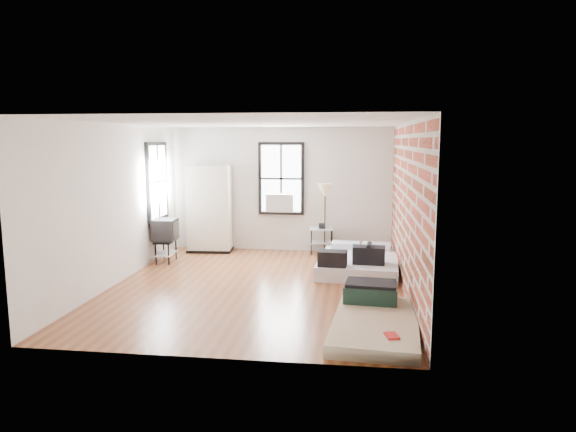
# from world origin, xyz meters

# --- Properties ---
(ground) EXTENTS (6.00, 6.00, 0.00)m
(ground) POSITION_xyz_m (0.00, 0.00, 0.00)
(ground) COLOR brown
(ground) RESTS_ON ground
(room_shell) EXTENTS (5.02, 6.02, 2.80)m
(room_shell) POSITION_xyz_m (0.23, 0.36, 1.74)
(room_shell) COLOR silver
(room_shell) RESTS_ON ground
(mattress_main) EXTENTS (1.62, 2.11, 0.65)m
(mattress_main) POSITION_xyz_m (1.74, 1.29, 0.18)
(mattress_main) COLOR white
(mattress_main) RESTS_ON ground
(mattress_bare) EXTENTS (1.28, 2.18, 0.45)m
(mattress_bare) POSITION_xyz_m (1.94, -1.69, 0.14)
(mattress_bare) COLOR #C5B28E
(mattress_bare) RESTS_ON ground
(wardrobe) EXTENTS (1.03, 0.65, 1.96)m
(wardrobe) POSITION_xyz_m (-1.59, 2.65, 0.97)
(wardrobe) COLOR black
(wardrobe) RESTS_ON ground
(side_table) EXTENTS (0.54, 0.45, 0.68)m
(side_table) POSITION_xyz_m (0.94, 2.72, 0.46)
(side_table) COLOR black
(side_table) RESTS_ON ground
(floor_lamp) EXTENTS (0.34, 0.34, 1.57)m
(floor_lamp) POSITION_xyz_m (1.01, 2.65, 1.34)
(floor_lamp) COLOR #2F230F
(floor_lamp) RESTS_ON ground
(tv_stand) EXTENTS (0.48, 0.66, 0.90)m
(tv_stand) POSITION_xyz_m (-2.21, 1.53, 0.64)
(tv_stand) COLOR black
(tv_stand) RESTS_ON ground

